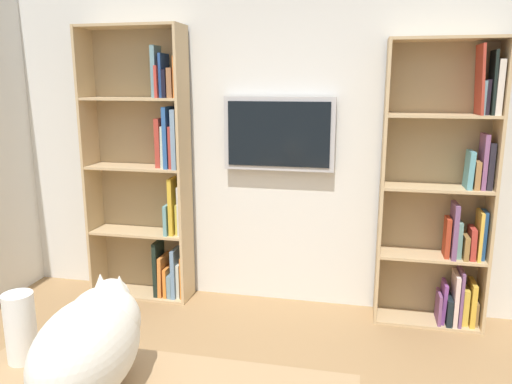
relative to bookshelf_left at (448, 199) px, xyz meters
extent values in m
cube|color=silver|center=(1.23, -0.17, 0.41)|extent=(4.52, 0.06, 2.70)
cube|color=tan|center=(-0.28, 0.02, 0.08)|extent=(0.02, 0.28, 2.05)
cube|color=tan|center=(0.46, 0.02, 0.08)|extent=(0.02, 0.28, 2.05)
cube|color=tan|center=(0.09, -0.11, 0.08)|extent=(0.77, 0.01, 2.05)
cube|color=tan|center=(0.09, 0.02, -0.93)|extent=(0.72, 0.27, 0.02)
cube|color=tan|center=(0.09, 0.02, -0.43)|extent=(0.72, 0.27, 0.02)
cube|color=tan|center=(0.09, 0.02, 0.08)|extent=(0.72, 0.27, 0.02)
cube|color=tan|center=(0.09, 0.02, 0.59)|extent=(0.72, 0.27, 0.02)
cube|color=tan|center=(0.09, 0.02, 1.10)|extent=(0.72, 0.27, 0.02)
cube|color=olive|center=(-0.25, 0.03, -0.83)|extent=(0.02, 0.13, 0.18)
cube|color=gold|center=(-0.22, 0.02, -0.76)|extent=(0.03, 0.22, 0.32)
cube|color=yellow|center=(-0.17, 0.02, -0.79)|extent=(0.04, 0.16, 0.27)
cube|color=#744C7C|center=(-0.13, 0.02, -0.72)|extent=(0.02, 0.24, 0.41)
cube|color=beige|center=(-0.10, 0.04, -0.73)|extent=(0.03, 0.22, 0.38)
cube|color=black|center=(-0.06, 0.03, -0.82)|extent=(0.04, 0.23, 0.20)
cube|color=#7E4190|center=(-0.02, 0.02, -0.77)|extent=(0.04, 0.19, 0.30)
cube|color=#7B4979|center=(0.01, 0.04, -0.81)|extent=(0.02, 0.20, 0.23)
cube|color=#255391|center=(-0.25, 0.03, -0.24)|extent=(0.03, 0.13, 0.35)
cube|color=gold|center=(-0.22, 0.04, -0.24)|extent=(0.02, 0.19, 0.35)
cube|color=#B1372E|center=(-0.18, 0.04, -0.30)|extent=(0.04, 0.17, 0.23)
cube|color=olive|center=(-0.13, 0.02, -0.33)|extent=(0.03, 0.23, 0.17)
cube|color=#70A49B|center=(-0.09, 0.02, -0.28)|extent=(0.04, 0.15, 0.26)
cube|color=#734D7A|center=(-0.05, 0.04, -0.22)|extent=(0.03, 0.22, 0.39)
cube|color=#AE3A21|center=(-0.01, 0.03, -0.27)|extent=(0.03, 0.15, 0.29)
cube|color=#27232E|center=(-0.24, 0.04, 0.25)|extent=(0.04, 0.13, 0.32)
cube|color=#865282|center=(-0.20, 0.02, 0.28)|extent=(0.03, 0.19, 0.38)
cube|color=#A27443|center=(-0.16, 0.03, 0.19)|extent=(0.04, 0.18, 0.19)
cube|color=#5CA1B0|center=(-0.12, 0.03, 0.22)|extent=(0.04, 0.18, 0.26)
cube|color=silver|center=(-0.24, 0.03, 0.78)|extent=(0.04, 0.22, 0.36)
cube|color=black|center=(-0.21, 0.04, 0.81)|extent=(0.03, 0.17, 0.42)
cube|color=#291E2A|center=(-0.18, 0.02, 0.71)|extent=(0.03, 0.15, 0.23)
cube|color=#6C96A5|center=(-0.15, 0.02, 0.71)|extent=(0.02, 0.21, 0.22)
cube|color=#B03C2C|center=(-0.13, 0.03, 0.83)|extent=(0.04, 0.24, 0.46)
cube|color=tan|center=(1.97, 0.02, 0.15)|extent=(0.02, 0.28, 2.18)
cube|color=tan|center=(2.78, 0.02, 0.15)|extent=(0.02, 0.28, 2.18)
cube|color=tan|center=(2.37, -0.11, 0.15)|extent=(0.83, 0.01, 2.18)
cube|color=tan|center=(2.37, 0.02, -0.93)|extent=(0.78, 0.27, 0.02)
cube|color=tan|center=(2.37, 0.02, -0.39)|extent=(0.78, 0.27, 0.02)
cube|color=tan|center=(2.37, 0.02, 0.15)|extent=(0.78, 0.27, 0.02)
cube|color=tan|center=(2.37, 0.02, 0.69)|extent=(0.78, 0.27, 0.02)
cube|color=tan|center=(2.37, 0.02, 1.23)|extent=(0.78, 0.27, 0.02)
cube|color=orange|center=(2.00, 0.03, -0.75)|extent=(0.02, 0.15, 0.35)
cube|color=silver|center=(2.04, 0.03, -0.78)|extent=(0.03, 0.14, 0.28)
cube|color=#688CB2|center=(2.07, 0.04, -0.72)|extent=(0.03, 0.18, 0.41)
cube|color=#6D8D9D|center=(2.11, 0.03, -0.83)|extent=(0.04, 0.17, 0.19)
cube|color=orange|center=(2.14, 0.03, -0.80)|extent=(0.03, 0.17, 0.24)
cube|color=orange|center=(2.19, 0.01, -0.75)|extent=(0.04, 0.21, 0.34)
cube|color=black|center=(2.23, 0.02, -0.69)|extent=(0.04, 0.19, 0.46)
cube|color=silver|center=(2.00, 0.04, -0.18)|extent=(0.02, 0.16, 0.40)
cube|color=#DCC842|center=(2.03, 0.02, -0.26)|extent=(0.02, 0.13, 0.25)
cube|color=gold|center=(2.07, 0.03, -0.15)|extent=(0.03, 0.18, 0.46)
cube|color=#639AA2|center=(2.11, 0.03, -0.26)|extent=(0.03, 0.22, 0.24)
cube|color=#728FAD|center=(2.01, 0.04, 0.39)|extent=(0.04, 0.23, 0.46)
cube|color=#B73932|center=(2.05, 0.02, 0.32)|extent=(0.03, 0.21, 0.33)
cube|color=#2B589E|center=(2.09, 0.03, 0.39)|extent=(0.03, 0.20, 0.47)
cube|color=silver|center=(2.12, 0.02, 0.32)|extent=(0.04, 0.15, 0.32)
cube|color=#B23A2E|center=(2.17, 0.01, 0.35)|extent=(0.04, 0.15, 0.38)
cube|color=orange|center=(2.00, 0.02, 0.85)|extent=(0.02, 0.19, 0.31)
cube|color=#996440|center=(2.04, 0.03, 0.81)|extent=(0.04, 0.17, 0.22)
cube|color=black|center=(2.08, 0.03, 0.80)|extent=(0.03, 0.19, 0.21)
cube|color=#25488B|center=(2.11, 0.01, 0.86)|extent=(0.02, 0.18, 0.33)
cube|color=#C13C33|center=(2.14, 0.03, 0.82)|extent=(0.02, 0.21, 0.24)
cube|color=#67939E|center=(2.18, 0.02, 0.89)|extent=(0.04, 0.14, 0.39)
cube|color=#B7B7BC|center=(1.24, -0.09, 0.43)|extent=(0.85, 0.06, 0.56)
cube|color=black|center=(1.24, -0.05, 0.43)|extent=(0.78, 0.01, 0.49)
ellipsoid|color=silver|center=(1.45, 2.34, -0.04)|extent=(0.29, 0.49, 0.33)
ellipsoid|color=silver|center=(1.45, 2.23, 0.01)|extent=(0.25, 0.27, 0.25)
sphere|color=silver|center=(1.45, 2.17, 0.07)|extent=(0.13, 0.13, 0.13)
cone|color=silver|center=(1.41, 2.17, 0.12)|extent=(0.06, 0.06, 0.07)
cone|color=silver|center=(1.49, 2.17, 0.12)|extent=(0.06, 0.06, 0.07)
cone|color=beige|center=(1.41, 2.18, 0.12)|extent=(0.03, 0.03, 0.05)
cone|color=beige|center=(1.49, 2.18, 0.12)|extent=(0.03, 0.03, 0.05)
cylinder|color=white|center=(1.81, 2.20, -0.07)|extent=(0.11, 0.11, 0.26)
camera|label=1|loc=(0.61, 3.64, 0.81)|focal=34.75mm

